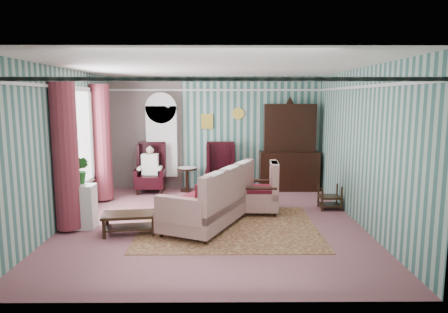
{
  "coord_description": "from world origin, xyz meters",
  "views": [
    {
      "loc": [
        0.16,
        -7.33,
        2.35
      ],
      "look_at": [
        0.22,
        0.6,
        1.18
      ],
      "focal_mm": 32.0,
      "sensor_mm": 36.0,
      "label": 1
    }
  ],
  "objects_px": {
    "wingback_left": "(150,168)",
    "round_side_table": "(187,179)",
    "wingback_right": "(221,168)",
    "seated_woman": "(150,169)",
    "plant_stand": "(80,207)",
    "floral_armchair": "(258,191)",
    "coffee_table": "(130,223)",
    "nest_table": "(330,197)",
    "sofa": "(209,196)",
    "dresser_hutch": "(289,144)",
    "bookcase": "(162,146)"
  },
  "relations": [
    {
      "from": "wingback_left",
      "to": "round_side_table",
      "type": "distance_m",
      "value": 0.97
    },
    {
      "from": "wingback_right",
      "to": "round_side_table",
      "type": "bearing_deg",
      "value": 169.99
    },
    {
      "from": "seated_woman",
      "to": "plant_stand",
      "type": "bearing_deg",
      "value": -106.22
    },
    {
      "from": "seated_woman",
      "to": "floral_armchair",
      "type": "xyz_separation_m",
      "value": [
        2.52,
        -1.79,
        -0.13
      ]
    },
    {
      "from": "floral_armchair",
      "to": "coffee_table",
      "type": "xyz_separation_m",
      "value": [
        -2.35,
        -1.29,
        -0.28
      ]
    },
    {
      "from": "wingback_right",
      "to": "wingback_left",
      "type": "bearing_deg",
      "value": 180.0
    },
    {
      "from": "floral_armchair",
      "to": "coffee_table",
      "type": "relative_size",
      "value": 1.0
    },
    {
      "from": "plant_stand",
      "to": "coffee_table",
      "type": "height_order",
      "value": "plant_stand"
    },
    {
      "from": "nest_table",
      "to": "sofa",
      "type": "xyz_separation_m",
      "value": [
        -2.53,
        -0.98,
        0.27
      ]
    },
    {
      "from": "seated_woman",
      "to": "round_side_table",
      "type": "relative_size",
      "value": 1.97
    },
    {
      "from": "wingback_left",
      "to": "seated_woman",
      "type": "distance_m",
      "value": 0.04
    },
    {
      "from": "wingback_left",
      "to": "round_side_table",
      "type": "height_order",
      "value": "wingback_left"
    },
    {
      "from": "sofa",
      "to": "floral_armchair",
      "type": "relative_size",
      "value": 2.42
    },
    {
      "from": "wingback_left",
      "to": "wingback_right",
      "type": "bearing_deg",
      "value": 0.0
    },
    {
      "from": "dresser_hutch",
      "to": "coffee_table",
      "type": "xyz_separation_m",
      "value": [
        -3.33,
        -3.35,
        -1.0
      ]
    },
    {
      "from": "coffee_table",
      "to": "bookcase",
      "type": "bearing_deg",
      "value": 88.72
    },
    {
      "from": "nest_table",
      "to": "wingback_left",
      "type": "bearing_deg",
      "value": 159.15
    },
    {
      "from": "wingback_left",
      "to": "nest_table",
      "type": "bearing_deg",
      "value": -20.85
    },
    {
      "from": "bookcase",
      "to": "wingback_left",
      "type": "bearing_deg",
      "value": -122.66
    },
    {
      "from": "floral_armchair",
      "to": "wingback_right",
      "type": "bearing_deg",
      "value": 26.29
    },
    {
      "from": "bookcase",
      "to": "round_side_table",
      "type": "xyz_separation_m",
      "value": [
        0.65,
        -0.24,
        -0.82
      ]
    },
    {
      "from": "plant_stand",
      "to": "wingback_right",
      "type": "bearing_deg",
      "value": 47.16
    },
    {
      "from": "floral_armchair",
      "to": "sofa",
      "type": "bearing_deg",
      "value": 130.01
    },
    {
      "from": "wingback_right",
      "to": "nest_table",
      "type": "height_order",
      "value": "wingback_right"
    },
    {
      "from": "wingback_right",
      "to": "sofa",
      "type": "relative_size",
      "value": 0.56
    },
    {
      "from": "round_side_table",
      "to": "plant_stand",
      "type": "relative_size",
      "value": 0.75
    },
    {
      "from": "wingback_right",
      "to": "coffee_table",
      "type": "xyz_separation_m",
      "value": [
        -1.58,
        -3.08,
        -0.44
      ]
    },
    {
      "from": "wingback_left",
      "to": "wingback_right",
      "type": "height_order",
      "value": "same"
    },
    {
      "from": "wingback_right",
      "to": "round_side_table",
      "type": "relative_size",
      "value": 2.08
    },
    {
      "from": "bookcase",
      "to": "floral_armchair",
      "type": "xyz_separation_m",
      "value": [
        2.27,
        -2.18,
        -0.66
      ]
    },
    {
      "from": "nest_table",
      "to": "plant_stand",
      "type": "xyz_separation_m",
      "value": [
        -4.87,
        -1.2,
        0.13
      ]
    },
    {
      "from": "wingback_left",
      "to": "floral_armchair",
      "type": "bearing_deg",
      "value": -35.38
    },
    {
      "from": "wingback_right",
      "to": "plant_stand",
      "type": "relative_size",
      "value": 1.56
    },
    {
      "from": "round_side_table",
      "to": "bookcase",
      "type": "bearing_deg",
      "value": 159.73
    },
    {
      "from": "bookcase",
      "to": "wingback_left",
      "type": "height_order",
      "value": "bookcase"
    },
    {
      "from": "bookcase",
      "to": "nest_table",
      "type": "bearing_deg",
      "value": -26.92
    },
    {
      "from": "dresser_hutch",
      "to": "round_side_table",
      "type": "relative_size",
      "value": 3.93
    },
    {
      "from": "bookcase",
      "to": "sofa",
      "type": "xyz_separation_m",
      "value": [
        1.29,
        -2.92,
        -0.58
      ]
    },
    {
      "from": "bookcase",
      "to": "wingback_right",
      "type": "xyz_separation_m",
      "value": [
        1.5,
        -0.39,
        -0.5
      ]
    },
    {
      "from": "bookcase",
      "to": "seated_woman",
      "type": "height_order",
      "value": "bookcase"
    },
    {
      "from": "wingback_left",
      "to": "sofa",
      "type": "height_order",
      "value": "wingback_left"
    },
    {
      "from": "nest_table",
      "to": "plant_stand",
      "type": "relative_size",
      "value": 0.68
    },
    {
      "from": "bookcase",
      "to": "round_side_table",
      "type": "bearing_deg",
      "value": -20.27
    },
    {
      "from": "round_side_table",
      "to": "coffee_table",
      "type": "height_order",
      "value": "round_side_table"
    },
    {
      "from": "bookcase",
      "to": "wingback_left",
      "type": "xyz_separation_m",
      "value": [
        -0.25,
        -0.39,
        -0.5
      ]
    },
    {
      "from": "seated_woman",
      "to": "floral_armchair",
      "type": "height_order",
      "value": "seated_woman"
    },
    {
      "from": "floral_armchair",
      "to": "seated_woman",
      "type": "bearing_deg",
      "value": 57.61
    },
    {
      "from": "sofa",
      "to": "bookcase",
      "type": "bearing_deg",
      "value": 47.98
    },
    {
      "from": "bookcase",
      "to": "coffee_table",
      "type": "height_order",
      "value": "bookcase"
    },
    {
      "from": "bookcase",
      "to": "coffee_table",
      "type": "relative_size",
      "value": 2.42
    }
  ]
}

